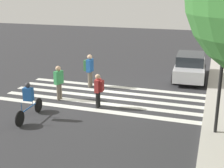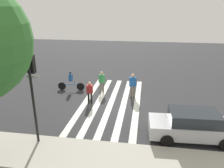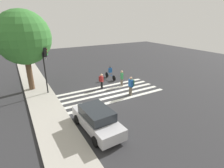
{
  "view_description": "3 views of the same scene",
  "coord_description": "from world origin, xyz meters",
  "px_view_note": "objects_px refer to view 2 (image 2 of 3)",
  "views": [
    {
      "loc": [
        14.15,
        5.22,
        5.23
      ],
      "look_at": [
        0.79,
        0.75,
        0.98
      ],
      "focal_mm": 50.0,
      "sensor_mm": 36.0,
      "label": 1
    },
    {
      "loc": [
        -2.3,
        14.21,
        6.51
      ],
      "look_at": [
        -0.06,
        -0.06,
        1.4
      ],
      "focal_mm": 35.0,
      "sensor_mm": 36.0,
      "label": 2
    },
    {
      "loc": [
        -13.87,
        7.9,
        6.94
      ],
      "look_at": [
        -0.43,
        0.16,
        1.08
      ],
      "focal_mm": 28.0,
      "sensor_mm": 36.0,
      "label": 3
    }
  ],
  "objects_px": {
    "pedestrian_adult_yellow_jacket": "(102,81)",
    "traffic_light": "(32,81)",
    "pedestrian_adult_blue_shirt": "(90,91)",
    "cyclist_near_curb": "(71,80)",
    "car_parked_silver_sedan": "(193,125)",
    "pedestrian_adult_tall_backpack": "(133,83)"
  },
  "relations": [
    {
      "from": "pedestrian_adult_yellow_jacket",
      "to": "car_parked_silver_sedan",
      "type": "distance_m",
      "value": 8.29
    },
    {
      "from": "cyclist_near_curb",
      "to": "car_parked_silver_sedan",
      "type": "distance_m",
      "value": 10.32
    },
    {
      "from": "pedestrian_adult_tall_backpack",
      "to": "pedestrian_adult_yellow_jacket",
      "type": "distance_m",
      "value": 2.57
    },
    {
      "from": "traffic_light",
      "to": "pedestrian_adult_yellow_jacket",
      "type": "relative_size",
      "value": 2.72
    },
    {
      "from": "traffic_light",
      "to": "pedestrian_adult_yellow_jacket",
      "type": "bearing_deg",
      "value": -103.53
    },
    {
      "from": "cyclist_near_curb",
      "to": "pedestrian_adult_tall_backpack",
      "type": "bearing_deg",
      "value": 169.34
    },
    {
      "from": "pedestrian_adult_tall_backpack",
      "to": "cyclist_near_curb",
      "type": "relative_size",
      "value": 0.83
    },
    {
      "from": "traffic_light",
      "to": "cyclist_near_curb",
      "type": "relative_size",
      "value": 2.11
    },
    {
      "from": "pedestrian_adult_tall_backpack",
      "to": "pedestrian_adult_yellow_jacket",
      "type": "relative_size",
      "value": 1.07
    },
    {
      "from": "pedestrian_adult_tall_backpack",
      "to": "car_parked_silver_sedan",
      "type": "bearing_deg",
      "value": 125.94
    },
    {
      "from": "car_parked_silver_sedan",
      "to": "pedestrian_adult_yellow_jacket",
      "type": "bearing_deg",
      "value": -46.83
    },
    {
      "from": "cyclist_near_curb",
      "to": "car_parked_silver_sedan",
      "type": "relative_size",
      "value": 0.49
    },
    {
      "from": "pedestrian_adult_blue_shirt",
      "to": "cyclist_near_curb",
      "type": "bearing_deg",
      "value": 131.89
    },
    {
      "from": "pedestrian_adult_blue_shirt",
      "to": "pedestrian_adult_tall_backpack",
      "type": "distance_m",
      "value": 3.37
    },
    {
      "from": "pedestrian_adult_yellow_jacket",
      "to": "car_parked_silver_sedan",
      "type": "xyz_separation_m",
      "value": [
        -5.94,
        5.78,
        -0.19
      ]
    },
    {
      "from": "cyclist_near_curb",
      "to": "pedestrian_adult_yellow_jacket",
      "type": "bearing_deg",
      "value": 175.44
    },
    {
      "from": "pedestrian_adult_blue_shirt",
      "to": "car_parked_silver_sedan",
      "type": "distance_m",
      "value": 7.27
    },
    {
      "from": "pedestrian_adult_blue_shirt",
      "to": "cyclist_near_curb",
      "type": "height_order",
      "value": "cyclist_near_curb"
    },
    {
      "from": "traffic_light",
      "to": "pedestrian_adult_tall_backpack",
      "type": "bearing_deg",
      "value": -122.36
    },
    {
      "from": "traffic_light",
      "to": "pedestrian_adult_blue_shirt",
      "type": "height_order",
      "value": "traffic_light"
    },
    {
      "from": "pedestrian_adult_yellow_jacket",
      "to": "traffic_light",
      "type": "bearing_deg",
      "value": 93.7
    },
    {
      "from": "pedestrian_adult_tall_backpack",
      "to": "cyclist_near_curb",
      "type": "xyz_separation_m",
      "value": [
        5.09,
        -0.62,
        -0.22
      ]
    }
  ]
}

